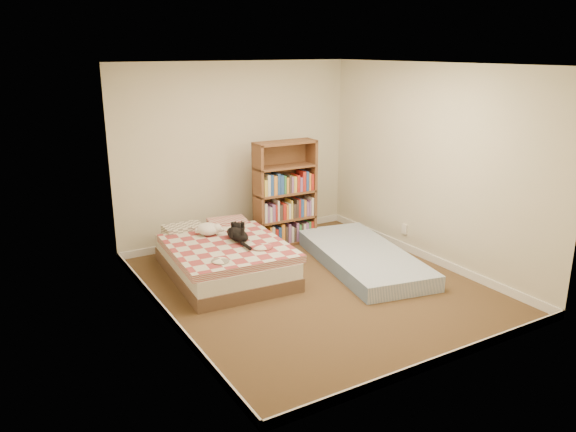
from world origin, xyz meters
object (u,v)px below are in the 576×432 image
floor_mattress (363,257)px  black_cat (236,234)px  bed (223,257)px  bookshelf (284,206)px  white_dog (209,229)px

floor_mattress → black_cat: bearing=170.1°
bed → black_cat: black_cat is taller
bed → bookshelf: 1.40m
black_cat → white_dog: 0.40m
bed → white_dog: bearing=105.1°
bookshelf → white_dog: (-1.27, -0.33, -0.03)m
black_cat → white_dog: (-0.22, 0.34, -0.00)m
floor_mattress → white_dog: bearing=162.9°
floor_mattress → bookshelf: bearing=120.3°
floor_mattress → white_dog: 1.98m
bed → floor_mattress: (1.65, -0.63, -0.12)m
bookshelf → black_cat: 1.25m
bookshelf → floor_mattress: (0.44, -1.24, -0.44)m
bookshelf → white_dog: bookshelf is taller
floor_mattress → white_dog: (-1.71, 0.91, 0.41)m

